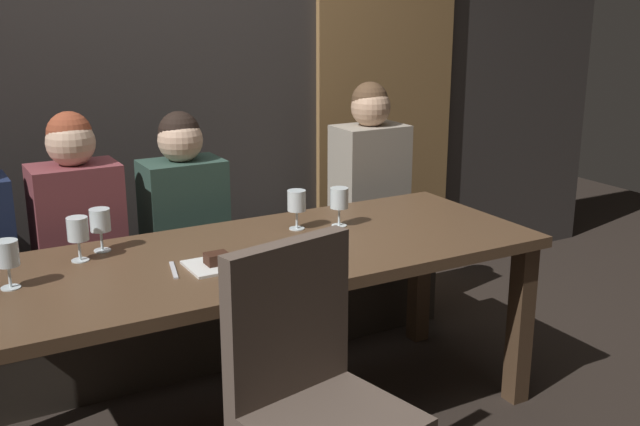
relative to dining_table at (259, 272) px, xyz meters
The scene contains 16 objects.
ground 0.65m from the dining_table, ahead, with size 9.00×9.00×0.00m, color black.
back_wall_tiled 1.49m from the dining_table, 90.00° to the left, with size 6.00×0.12×3.00m, color #383330.
arched_door 1.91m from the dining_table, 40.43° to the left, with size 0.90×0.05×2.55m.
dining_table is the anchor object (origin of this frame).
banquette_bench 0.82m from the dining_table, 90.00° to the left, with size 2.50×0.44×0.45m.
chair_near_side 0.75m from the dining_table, 103.00° to the right, with size 0.52×0.52×0.98m.
diner_bearded 0.87m from the dining_table, 126.93° to the left, with size 0.36×0.24×0.77m.
diner_far_end 0.72m from the dining_table, 93.29° to the left, with size 0.36×0.24×0.73m.
diner_near_end 1.22m from the dining_table, 36.60° to the left, with size 0.36×0.24×0.80m.
wine_glass_end_left 0.49m from the dining_table, 16.29° to the left, with size 0.08×0.08×0.16m.
wine_glass_far_left 0.90m from the dining_table, behind, with size 0.08×0.08×0.16m.
wine_glass_center_back 0.37m from the dining_table, 34.31° to the left, with size 0.08×0.08×0.16m.
wine_glass_far_right 0.62m from the dining_table, 150.66° to the left, with size 0.08×0.08×0.16m.
wine_glass_center_front 0.68m from the dining_table, 160.67° to the left, with size 0.08×0.08×0.16m.
dessert_plate 0.25m from the dining_table, 157.43° to the right, with size 0.19×0.19×0.05m.
fork_on_table 0.37m from the dining_table, behind, with size 0.02×0.17×0.01m, color silver.
Camera 1 is at (-1.14, -2.50, 1.67)m, focal length 42.96 mm.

